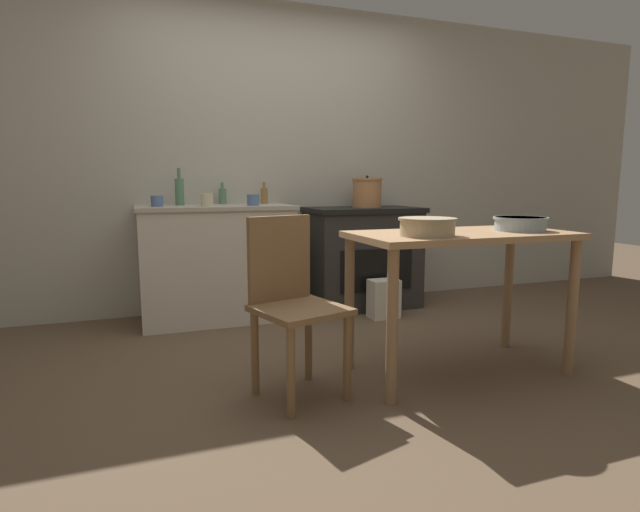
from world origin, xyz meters
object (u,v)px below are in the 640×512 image
object	(u,v)px
flour_sack	(384,299)
bottle_left	(180,191)
cup_center_left	(207,200)
stock_pot	(367,193)
mixing_bowl_large	(520,223)
bottle_mid_left	(223,196)
stove	(362,257)
cup_center	(157,201)
bottle_far_left	(264,195)
chair	(292,300)
work_table	(461,255)
mixing_bowl_small	(427,226)
cup_center_right	(253,200)

from	to	relation	value
flour_sack	bottle_left	distance (m)	1.80
cup_center_left	stock_pot	bearing A→B (deg)	5.81
mixing_bowl_large	bottle_mid_left	world-z (taller)	bottle_mid_left
stove	cup_center	world-z (taller)	cup_center
stove	cup_center_left	bearing A→B (deg)	-174.15
bottle_far_left	bottle_left	xyz separation A→B (m)	(-0.69, -0.09, 0.04)
chair	stock_pot	distance (m)	2.00
work_table	mixing_bowl_large	distance (m)	0.40
bottle_left	cup_center	xyz separation A→B (m)	(-0.17, -0.15, -0.07)
mixing_bowl_small	cup_center	xyz separation A→B (m)	(-1.24, 1.65, 0.09)
work_table	stock_pot	bearing A→B (deg)	83.50
cup_center_left	mixing_bowl_large	bearing A→B (deg)	-44.36
cup_center	cup_center_left	bearing A→B (deg)	-12.17
work_table	bottle_mid_left	distance (m)	2.09
mixing_bowl_large	cup_center	distance (m)	2.47
stove	cup_center	bearing A→B (deg)	-177.91
chair	mixing_bowl_small	xyz separation A→B (m)	(0.67, -0.15, 0.36)
stock_pot	bottle_left	size ratio (longest dim) A/B	0.96
mixing_bowl_large	bottle_left	distance (m)	2.45
flour_sack	cup_center_right	bearing A→B (deg)	164.18
cup_center	bottle_mid_left	bearing A→B (deg)	27.30
stock_pot	bottle_far_left	xyz separation A→B (m)	(-0.86, 0.18, -0.02)
flour_sack	bottle_left	size ratio (longest dim) A/B	1.09
stove	work_table	distance (m)	1.62
stock_pot	mixing_bowl_small	xyz separation A→B (m)	(-0.48, -1.72, -0.14)
flour_sack	stock_pot	world-z (taller)	stock_pot
cup_center_right	chair	bearing A→B (deg)	-94.88
bottle_mid_left	mixing_bowl_large	bearing A→B (deg)	-53.46
stove	bottle_mid_left	bearing A→B (deg)	169.92
chair	bottle_left	bearing A→B (deg)	87.00
bottle_far_left	cup_center_left	size ratio (longest dim) A/B	1.88
flour_sack	mixing_bowl_large	bearing A→B (deg)	-79.63
mixing_bowl_large	mixing_bowl_small	world-z (taller)	mixing_bowl_small
flour_sack	cup_center_right	xyz separation A→B (m)	(-0.98, 0.28, 0.78)
stove	stock_pot	world-z (taller)	stock_pot
bottle_far_left	cup_center	distance (m)	0.89
work_table	flour_sack	world-z (taller)	work_table
mixing_bowl_large	cup_center_left	size ratio (longest dim) A/B	3.09
work_table	cup_center_right	distance (m)	1.69
stove	chair	size ratio (longest dim) A/B	1.06
cup_center_right	stove	bearing A→B (deg)	8.92
cup_center	cup_center_right	xyz separation A→B (m)	(0.69, -0.09, 0.00)
stove	mixing_bowl_small	bearing A→B (deg)	-104.32
flour_sack	bottle_mid_left	xyz separation A→B (m)	(-1.15, 0.64, 0.81)
work_table	bottle_far_left	distance (m)	1.93
mixing_bowl_small	bottle_mid_left	xyz separation A→B (m)	(-0.72, 1.92, 0.11)
cup_center_right	cup_center_left	bearing A→B (deg)	176.86
flour_sack	chair	bearing A→B (deg)	-134.28
work_table	mixing_bowl_small	bearing A→B (deg)	-158.64
stove	work_table	size ratio (longest dim) A/B	0.78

